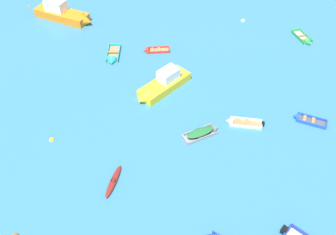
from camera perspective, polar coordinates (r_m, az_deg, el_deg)
name	(u,v)px	position (r m, az deg, el deg)	size (l,w,h in m)	color
rowboat_blue_midfield_right	(303,119)	(34.64, 19.53, -0.17)	(2.95, 1.34, 0.86)	#4C4C51
motor_launch_orange_back_row_right	(65,14)	(46.87, -15.13, 14.68)	(7.40, 3.19, 2.44)	orange
motor_launch_yellow_near_camera	(161,85)	(35.18, -1.02, 4.81)	(4.47, 5.96, 2.17)	yellow
rowboat_green_midfield_left	(306,40)	(44.37, 19.86, 10.76)	(2.38, 2.99, 0.96)	beige
rowboat_red_near_left	(151,50)	(40.43, -2.61, 9.99)	(2.85, 1.68, 0.84)	#99754C
rowboat_white_back_row_center	(236,122)	(32.92, 10.19, -0.68)	(3.26, 1.23, 0.90)	#99754C
rowboat_grey_far_left	(205,131)	(31.65, 5.61, -2.08)	(3.08, 2.81, 0.97)	gray
rowboat_turquoise_near_right	(112,59)	(39.56, -8.31, 8.68)	(1.89, 3.50, 1.12)	#99754C
kayak_maroon_center	(113,181)	(28.78, -8.15, -9.41)	(0.55, 3.03, 0.29)	maroon
mooring_buoy_outer_edge	(243,21)	(46.28, 11.12, 13.97)	(0.46, 0.46, 0.46)	silver
mooring_buoy_central	(52,140)	(32.61, -16.94, -3.23)	(0.42, 0.42, 0.42)	yellow
mooring_buoy_between_boats_right	(29,6)	(51.29, -20.00, 15.37)	(0.29, 0.29, 0.29)	orange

